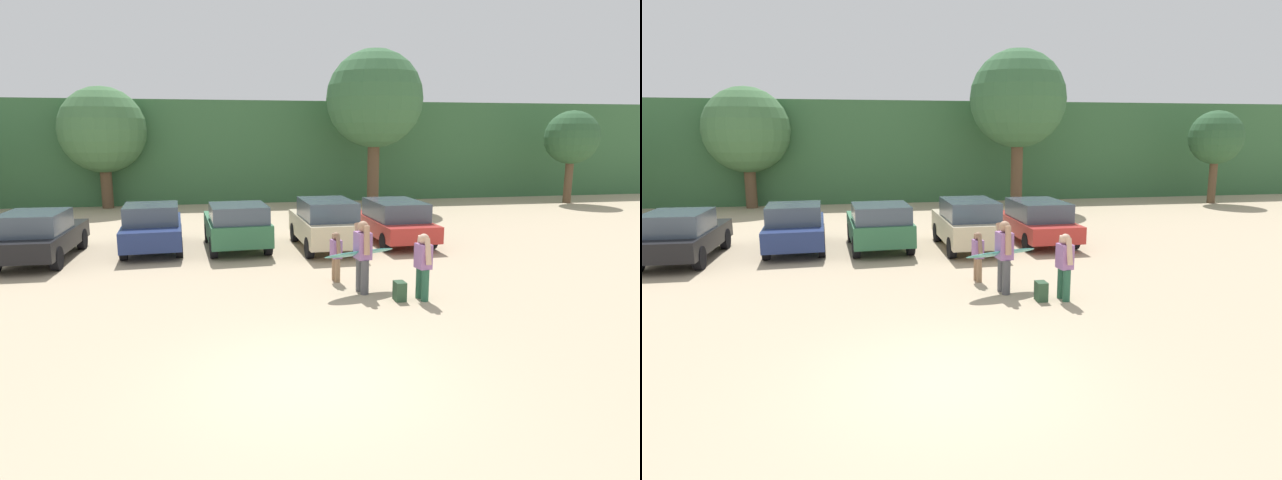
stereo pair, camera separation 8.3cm
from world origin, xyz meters
The scene contains 15 objects.
ground_plane centered at (0.00, 0.00, 0.00)m, with size 120.00×120.00×0.00m, color tan.
hillside_ridge centered at (0.00, 28.60, 2.79)m, with size 108.00×12.00×5.57m, color #38663D.
tree_left centered at (-6.74, 21.91, 3.96)m, with size 4.32×4.32×6.15m.
tree_ridge_back centered at (6.85, 19.67, 5.50)m, with size 4.93×4.93×8.01m.
tree_center centered at (18.00, 19.30, 3.55)m, with size 2.89×2.89×5.04m.
parked_car_black centered at (-6.60, 9.67, 0.80)m, with size 1.92×4.50×1.54m.
parked_car_navy centered at (-3.39, 10.64, 0.78)m, with size 2.09×4.38×1.55m.
parked_car_forest_green centered at (-0.65, 10.18, 0.83)m, with size 2.15×4.06×1.59m.
parked_car_champagne centered at (2.24, 9.73, 0.88)m, with size 1.85×4.21×1.69m.
parked_car_red centered at (4.90, 10.44, 0.79)m, with size 1.92×4.49×1.49m.
person_adult centered at (2.09, 4.51, 1.00)m, with size 0.38×0.80×1.77m.
person_child centered at (1.70, 5.68, 0.74)m, with size 0.28×0.54×1.31m.
person_companion centered at (3.32, 3.70, 0.88)m, with size 0.33×0.68×1.57m.
surfboard_teal centered at (2.06, 4.64, 0.96)m, with size 2.02×1.10×0.28m.
backpack_dropped centered at (2.78, 3.73, 0.22)m, with size 0.24×0.34×0.45m.
Camera 1 is at (-1.40, -7.94, 3.82)m, focal length 30.81 mm.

